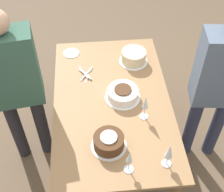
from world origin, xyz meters
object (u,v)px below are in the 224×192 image
object	(u,v)px
person_cutting	(15,82)
cake_back_decorated	(134,57)
wine_glass_extra	(169,152)
person_watching	(219,82)
wine_glass_near	(145,104)
cake_front_chocolate	(109,142)
cake_center_white	(123,94)
wine_glass_far	(129,158)

from	to	relation	value
person_cutting	cake_back_decorated	bearing A→B (deg)	13.46
wine_glass_extra	person_watching	world-z (taller)	person_watching
wine_glass_near	person_watching	xyz separation A→B (m)	(-0.13, 0.59, 0.04)
wine_glass_extra	person_watching	xyz separation A→B (m)	(-0.55, 0.51, 0.05)
wine_glass_near	wine_glass_extra	world-z (taller)	wine_glass_near
cake_front_chocolate	wine_glass_near	distance (m)	0.39
cake_center_white	wine_glass_far	xyz separation A→B (m)	(0.66, -0.03, 0.10)
wine_glass_extra	person_cutting	size ratio (longest dim) A/B	0.14
person_cutting	cake_front_chocolate	bearing A→B (deg)	-45.15
wine_glass_near	person_watching	bearing A→B (deg)	102.59
cake_center_white	wine_glass_far	world-z (taller)	wine_glass_far
cake_back_decorated	wine_glass_far	world-z (taller)	wine_glass_far
cake_front_chocolate	cake_back_decorated	size ratio (longest dim) A/B	0.99
cake_center_white	wine_glass_extra	world-z (taller)	wine_glass_extra
wine_glass_near	person_cutting	size ratio (longest dim) A/B	0.14
cake_center_white	wine_glass_far	size ratio (longest dim) A/B	1.39
wine_glass_far	cake_back_decorated	bearing A→B (deg)	170.50
wine_glass_near	cake_center_white	bearing A→B (deg)	-147.02
wine_glass_extra	wine_glass_near	bearing A→B (deg)	-168.37
wine_glass_extra	person_watching	distance (m)	0.75
cake_center_white	wine_glass_near	distance (m)	0.28
wine_glass_far	person_watching	bearing A→B (deg)	126.84
cake_back_decorated	person_cutting	distance (m)	1.06
wine_glass_near	cake_back_decorated	bearing A→B (deg)	179.28
cake_center_white	wine_glass_extra	bearing A→B (deg)	19.60
cake_back_decorated	wine_glass_far	bearing A→B (deg)	-9.50
cake_back_decorated	person_watching	distance (m)	0.79
cake_center_white	person_watching	bearing A→B (deg)	83.51
cake_back_decorated	wine_glass_near	distance (m)	0.66
cake_back_decorated	cake_front_chocolate	bearing A→B (deg)	-18.51
cake_front_chocolate	person_cutting	world-z (taller)	person_cutting
wine_glass_near	person_cutting	world-z (taller)	person_cutting
wine_glass_far	person_cutting	distance (m)	1.06
cake_back_decorated	wine_glass_far	distance (m)	1.11
cake_center_white	wine_glass_far	distance (m)	0.67
cake_center_white	wine_glass_near	xyz separation A→B (m)	(0.22, 0.14, 0.11)
wine_glass_near	wine_glass_far	size ratio (longest dim) A/B	1.06
wine_glass_extra	cake_back_decorated	bearing A→B (deg)	-175.81
wine_glass_near	person_watching	size ratio (longest dim) A/B	0.14
cake_front_chocolate	cake_back_decorated	world-z (taller)	same
cake_center_white	wine_glass_extra	xyz separation A→B (m)	(0.64, 0.23, 0.10)
person_watching	wine_glass_near	bearing A→B (deg)	19.23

